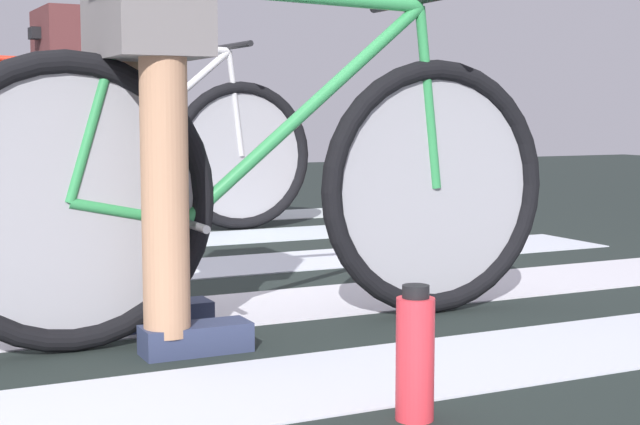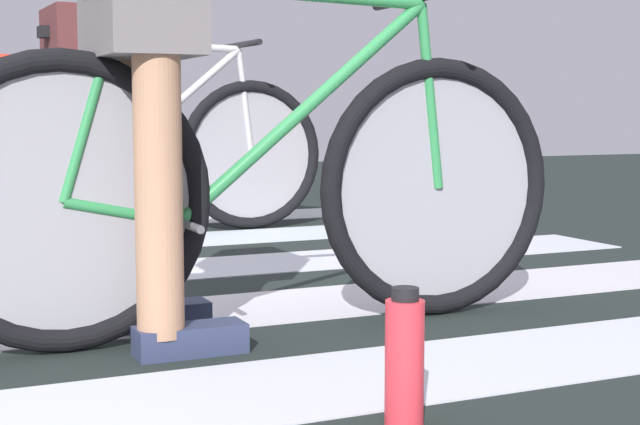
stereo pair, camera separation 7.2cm
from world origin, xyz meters
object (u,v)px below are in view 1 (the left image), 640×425
water_bottle (415,356)px  traffic_cone (402,186)px  bicycle_3_of_4 (138,153)px  cyclist_1_of_4 (148,87)px  bicycle_1_of_4 (268,184)px  cyclist_3_of_4 (68,92)px

water_bottle → traffic_cone: bearing=59.8°
bicycle_3_of_4 → traffic_cone: (1.20, -0.34, -0.17)m
cyclist_1_of_4 → traffic_cone: 2.44m
bicycle_1_of_4 → bicycle_3_of_4: same height
cyclist_3_of_4 → water_bottle: bearing=-90.3°
bicycle_1_of_4 → cyclist_3_of_4: (-0.10, 2.02, 0.27)m
bicycle_1_of_4 → traffic_cone: 2.20m
cyclist_3_of_4 → traffic_cone: 1.61m
cyclist_1_of_4 → bicycle_3_of_4: cyclist_1_of_4 is taller
cyclist_1_of_4 → water_bottle: bearing=-71.0°
cyclist_1_of_4 → water_bottle: (0.27, -0.79, -0.51)m
bicycle_3_of_4 → water_bottle: size_ratio=6.83×
water_bottle → cyclist_1_of_4: bearing=109.1°
cyclist_3_of_4 → water_bottle: 2.86m
traffic_cone → bicycle_1_of_4: bearing=-129.8°
cyclist_3_of_4 → cyclist_1_of_4: bearing=-97.5°
cyclist_1_of_4 → traffic_cone: size_ratio=2.14×
bicycle_1_of_4 → cyclist_3_of_4: size_ratio=1.71×
cyclist_3_of_4 → traffic_cone: (1.51, -0.33, -0.44)m
bicycle_3_of_4 → bicycle_1_of_4: bearing=-97.5°
bicycle_3_of_4 → cyclist_3_of_4: size_ratio=1.71×
bicycle_1_of_4 → cyclist_1_of_4: 0.40m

